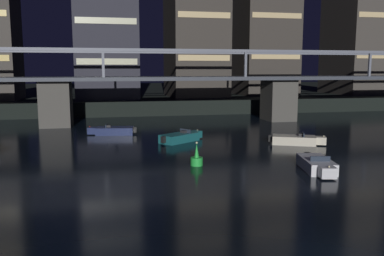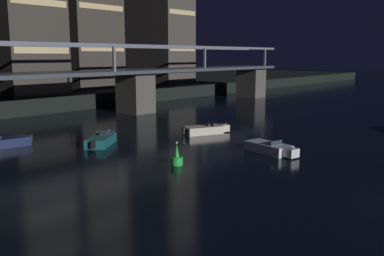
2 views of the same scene
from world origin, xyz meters
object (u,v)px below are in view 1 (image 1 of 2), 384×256
(speedboat_far_center, at_px, (113,131))
(speedboat_near_center, at_px, (317,165))
(channel_buoy, at_px, (197,159))
(river_bridge, at_px, (173,90))
(speedboat_mid_right, at_px, (181,137))
(speedboat_near_right, at_px, (296,140))
(tower_west_tall, at_px, (106,5))

(speedboat_far_center, bearing_deg, speedboat_near_center, -54.16)
(speedboat_near_center, distance_m, channel_buoy, 8.47)
(river_bridge, distance_m, channel_buoy, 24.19)
(speedboat_near_center, xyz_separation_m, speedboat_mid_right, (-7.21, 13.21, 0.00))
(speedboat_near_center, distance_m, speedboat_near_right, 10.00)
(channel_buoy, bearing_deg, speedboat_mid_right, 86.44)
(river_bridge, bearing_deg, tower_west_tall, 117.03)
(river_bridge, xyz_separation_m, speedboat_mid_right, (-1.49, -13.80, -3.86))
(speedboat_far_center, bearing_deg, river_bridge, 45.84)
(river_bridge, xyz_separation_m, channel_buoy, (-2.11, -23.79, -3.80))
(speedboat_near_center, height_order, speedboat_far_center, same)
(river_bridge, xyz_separation_m, speedboat_near_right, (8.80, -17.49, -3.86))
(speedboat_near_right, bearing_deg, channel_buoy, -149.96)
(speedboat_near_center, height_order, speedboat_mid_right, same)
(speedboat_near_right, xyz_separation_m, speedboat_mid_right, (-10.29, 3.69, 0.00))
(tower_west_tall, xyz_separation_m, speedboat_near_right, (17.02, -33.62, -16.56))
(speedboat_near_right, height_order, speedboat_far_center, same)
(tower_west_tall, height_order, speedboat_mid_right, tower_west_tall)
(speedboat_far_center, bearing_deg, speedboat_near_right, -29.25)
(river_bridge, relative_size, speedboat_mid_right, 19.87)
(river_bridge, distance_m, speedboat_mid_right, 14.41)
(tower_west_tall, relative_size, speedboat_near_center, 5.72)
(river_bridge, height_order, speedboat_far_center, river_bridge)
(tower_west_tall, bearing_deg, speedboat_near_right, -63.14)
(river_bridge, bearing_deg, channel_buoy, -95.07)
(river_bridge, distance_m, speedboat_near_right, 19.95)
(river_bridge, relative_size, speedboat_near_center, 17.88)
(river_bridge, distance_m, tower_west_tall, 22.12)
(speedboat_mid_right, height_order, channel_buoy, channel_buoy)
(river_bridge, bearing_deg, speedboat_mid_right, -96.16)
(speedboat_mid_right, relative_size, channel_buoy, 2.67)
(channel_buoy, bearing_deg, speedboat_far_center, 110.30)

